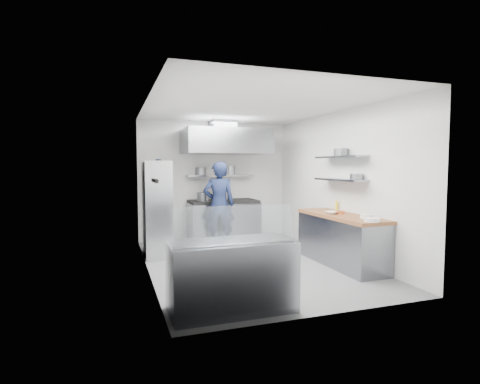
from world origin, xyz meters
name	(u,v)px	position (x,y,z in m)	size (l,w,h in m)	color
floor	(251,263)	(0.00, 0.00, 0.00)	(5.00, 5.00, 0.00)	#5F5F62
ceiling	(251,106)	(0.00, 0.00, 2.80)	(5.00, 5.00, 0.00)	silver
wall_back	(215,181)	(0.00, 2.50, 1.40)	(3.60, 0.02, 2.80)	white
wall_front	(327,197)	(0.00, -2.50, 1.40)	(3.60, 0.02, 2.80)	white
wall_left	(147,188)	(-1.80, 0.00, 1.40)	(5.00, 0.02, 2.80)	white
wall_right	(338,184)	(1.80, 0.00, 1.40)	(5.00, 0.02, 2.80)	white
gas_range	(223,222)	(0.10, 2.10, 0.45)	(1.60, 0.80, 0.90)	gray
cooktop	(223,201)	(0.10, 2.10, 0.93)	(1.57, 0.78, 0.06)	black
stock_pot_left	(203,197)	(-0.39, 2.03, 1.06)	(0.29, 0.29, 0.20)	slate
stock_pot_mid	(222,194)	(0.13, 2.28, 1.08)	(0.32, 0.32, 0.24)	slate
over_range_shelf	(220,176)	(0.10, 2.34, 1.52)	(1.60, 0.30, 0.04)	gray
shelf_pot_a	(201,171)	(-0.34, 2.51, 1.63)	(0.27, 0.27, 0.18)	slate
shelf_pot_b	(229,170)	(0.27, 2.18, 1.65)	(0.27, 0.27, 0.22)	slate
extractor_hood	(225,142)	(0.10, 1.93, 2.30)	(1.90, 1.15, 0.55)	gray
hood_duct	(222,126)	(0.10, 2.15, 2.68)	(0.55, 0.55, 0.24)	slate
red_firebox	(162,181)	(-1.25, 2.44, 1.42)	(0.22, 0.10, 0.26)	red
chef	(219,205)	(-0.18, 1.47, 0.92)	(0.67, 0.44, 1.85)	#131C3A
wire_rack	(157,209)	(-1.53, 1.14, 0.93)	(0.50, 0.90, 1.85)	silver
rack_bin_a	(158,216)	(-1.53, 0.93, 0.80)	(0.16, 0.19, 0.17)	white
rack_bin_b	(155,189)	(-1.53, 1.34, 1.30)	(0.14, 0.18, 0.16)	yellow
rack_jar	(159,164)	(-1.48, 1.17, 1.80)	(0.11, 0.11, 0.18)	black
knife_strip	(155,181)	(-1.78, -0.90, 1.55)	(0.04, 0.55, 0.05)	black
prep_counter_base	(341,241)	(1.48, -0.60, 0.42)	(0.62, 2.00, 0.84)	gray
prep_counter_top	(341,216)	(1.48, -0.60, 0.87)	(0.65, 2.04, 0.06)	#905D30
plate_stack_a	(372,220)	(1.41, -1.51, 0.93)	(0.24, 0.24, 0.06)	white
plate_stack_b	(367,216)	(1.60, -1.15, 0.93)	(0.21, 0.21, 0.06)	white
copper_pan	(340,212)	(1.49, -0.54, 0.93)	(0.17, 0.17, 0.06)	orange
squeeze_bottle	(337,206)	(1.74, -0.06, 0.99)	(0.06, 0.06, 0.18)	yellow
mixing_bowl	(331,213)	(1.33, -0.52, 0.92)	(0.20, 0.20, 0.05)	white
wall_shelf_lower	(340,180)	(1.64, -0.30, 1.50)	(0.30, 1.30, 0.04)	gray
wall_shelf_upper	(340,157)	(1.64, -0.30, 1.92)	(0.30, 1.30, 0.04)	gray
shelf_pot_c	(356,177)	(1.69, -0.74, 1.57)	(0.22, 0.22, 0.10)	slate
shelf_pot_d	(341,152)	(1.67, -0.27, 2.01)	(0.26, 0.26, 0.14)	slate
display_case	(231,276)	(-1.00, -2.00, 0.42)	(1.50, 0.70, 0.85)	gray
display_glass	(234,225)	(-1.00, -2.12, 1.07)	(1.47, 0.02, 0.45)	silver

